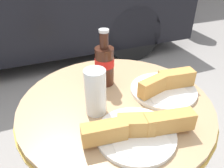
% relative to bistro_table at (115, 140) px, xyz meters
% --- Properties ---
extents(bistro_table, '(0.67, 0.67, 0.75)m').
position_rel_bistro_table_xyz_m(bistro_table, '(0.00, 0.00, 0.00)').
color(bistro_table, gold).
rests_on(bistro_table, ground_plane).
extents(cola_bottle_left, '(0.07, 0.07, 0.22)m').
position_rel_bistro_table_xyz_m(cola_bottle_left, '(0.01, 0.12, 0.28)').
color(cola_bottle_left, '#3D1E14').
rests_on(cola_bottle_left, bistro_table).
extents(drinking_glass, '(0.07, 0.07, 0.15)m').
position_rel_bistro_table_xyz_m(drinking_glass, '(-0.08, -0.03, 0.26)').
color(drinking_glass, '#C68923').
rests_on(drinking_glass, bistro_table).
extents(lunch_plate_near, '(0.32, 0.23, 0.07)m').
position_rel_bistro_table_xyz_m(lunch_plate_near, '(-0.01, -0.18, 0.22)').
color(lunch_plate_near, white).
rests_on(lunch_plate_near, bistro_table).
extents(lunch_plate_far, '(0.24, 0.24, 0.07)m').
position_rel_bistro_table_xyz_m(lunch_plate_far, '(0.19, -0.01, 0.22)').
color(lunch_plate_far, white).
rests_on(lunch_plate_far, bistro_table).
extents(parked_car, '(4.27, 1.66, 1.27)m').
position_rel_bistro_table_xyz_m(parked_car, '(-0.44, 2.42, 0.06)').
color(parked_car, black).
rests_on(parked_car, ground_plane).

